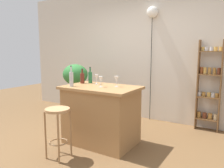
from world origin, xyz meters
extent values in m
plane|color=brown|center=(0.00, 0.00, 0.00)|extent=(12.00, 12.00, 0.00)
cube|color=beige|center=(0.00, 1.95, 1.40)|extent=(6.40, 0.10, 2.80)
cube|color=#9E7042|center=(0.00, 0.30, 0.44)|extent=(1.07, 0.70, 0.87)
cube|color=#9E7042|center=(0.00, 0.30, 0.89)|extent=(1.16, 0.76, 0.04)
cylinder|color=#997047|center=(-0.33, -0.55, 0.33)|extent=(0.02, 0.02, 0.66)
cylinder|color=#997047|center=(-0.09, -0.55, 0.33)|extent=(0.02, 0.02, 0.66)
cylinder|color=#997047|center=(-0.33, -0.31, 0.33)|extent=(0.02, 0.02, 0.66)
cylinder|color=#997047|center=(-0.09, -0.31, 0.33)|extent=(0.02, 0.02, 0.66)
torus|color=#997047|center=(-0.21, -0.43, 0.22)|extent=(0.26, 0.26, 0.02)
cylinder|color=tan|center=(-0.21, -0.43, 0.68)|extent=(0.33, 0.33, 0.03)
cube|color=brown|center=(1.15, 1.80, 0.83)|extent=(0.02, 0.16, 1.66)
cube|color=brown|center=(1.54, 1.80, 0.83)|extent=(0.02, 0.16, 1.66)
cube|color=brown|center=(1.35, 1.80, 0.21)|extent=(0.37, 0.16, 0.02)
cylinder|color=#AD7A38|center=(1.20, 1.81, 0.27)|extent=(0.07, 0.07, 0.11)
cylinder|color=brown|center=(1.30, 1.81, 0.27)|extent=(0.07, 0.07, 0.11)
cylinder|color=#AD7A38|center=(1.40, 1.80, 0.27)|extent=(0.07, 0.07, 0.11)
cylinder|color=beige|center=(1.49, 1.80, 0.27)|extent=(0.07, 0.07, 0.11)
cube|color=brown|center=(1.35, 1.80, 0.62)|extent=(0.37, 0.16, 0.02)
cylinder|color=silver|center=(1.19, 1.80, 0.67)|extent=(0.06, 0.06, 0.08)
cylinder|color=#AD7A38|center=(1.27, 1.80, 0.67)|extent=(0.06, 0.06, 0.08)
cylinder|color=gold|center=(1.35, 1.81, 0.67)|extent=(0.06, 0.06, 0.08)
cylinder|color=silver|center=(1.42, 1.79, 0.67)|extent=(0.06, 0.06, 0.08)
cylinder|color=#AD7A38|center=(1.49, 1.80, 0.67)|extent=(0.06, 0.06, 0.08)
cube|color=brown|center=(1.35, 1.80, 1.04)|extent=(0.37, 0.16, 0.02)
cylinder|color=#994C23|center=(1.20, 1.81, 1.10)|extent=(0.06, 0.06, 0.12)
cylinder|color=gold|center=(1.26, 1.80, 1.10)|extent=(0.06, 0.06, 0.12)
cylinder|color=#AD7A38|center=(1.34, 1.79, 1.10)|extent=(0.06, 0.06, 0.12)
cylinder|color=#AD7A38|center=(1.42, 1.80, 1.10)|extent=(0.06, 0.06, 0.12)
cylinder|color=brown|center=(1.50, 1.79, 1.10)|extent=(0.06, 0.06, 0.12)
cube|color=brown|center=(1.35, 1.80, 1.45)|extent=(0.37, 0.16, 0.02)
cylinder|color=gold|center=(1.21, 1.80, 1.49)|extent=(0.06, 0.06, 0.07)
cylinder|color=silver|center=(1.27, 1.79, 1.49)|extent=(0.06, 0.06, 0.07)
cylinder|color=silver|center=(1.35, 1.79, 1.49)|extent=(0.06, 0.06, 0.07)
cylinder|color=gold|center=(1.42, 1.80, 1.49)|extent=(0.06, 0.06, 0.07)
cylinder|color=gold|center=(1.50, 1.81, 1.49)|extent=(0.06, 0.06, 0.07)
cylinder|color=#2D2823|center=(-1.16, 1.05, 0.19)|extent=(0.34, 0.34, 0.38)
cylinder|color=#A86B4C|center=(-1.16, 1.05, 0.50)|extent=(0.29, 0.29, 0.24)
cylinder|color=brown|center=(-1.16, 1.05, 0.70)|extent=(0.03, 0.03, 0.16)
ellipsoid|color=#2D7033|center=(-1.16, 1.05, 0.97)|extent=(0.54, 0.49, 0.43)
cylinder|color=#236638|center=(-0.36, 0.51, 1.01)|extent=(0.07, 0.07, 0.19)
cylinder|color=#236638|center=(-0.36, 0.51, 1.14)|extent=(0.03, 0.03, 0.07)
cylinder|color=black|center=(-0.36, 0.51, 1.18)|extent=(0.03, 0.03, 0.01)
cylinder|color=#5B2319|center=(-0.46, 0.41, 1.00)|extent=(0.07, 0.07, 0.17)
cylinder|color=#5B2319|center=(-0.46, 0.41, 1.12)|extent=(0.03, 0.03, 0.07)
cylinder|color=black|center=(-0.46, 0.41, 1.16)|extent=(0.03, 0.03, 0.01)
cylinder|color=#B2B2B7|center=(-0.40, 0.07, 1.02)|extent=(0.06, 0.06, 0.22)
cylinder|color=#B2B2B7|center=(-0.40, 0.07, 1.18)|extent=(0.02, 0.02, 0.09)
cylinder|color=black|center=(-0.40, 0.07, 1.23)|extent=(0.03, 0.03, 0.01)
cylinder|color=silver|center=(0.03, 0.26, 0.92)|extent=(0.06, 0.06, 0.00)
cylinder|color=silver|center=(0.03, 0.26, 0.95)|extent=(0.01, 0.01, 0.07)
cone|color=silver|center=(0.03, 0.26, 1.03)|extent=(0.07, 0.07, 0.08)
cylinder|color=silver|center=(-0.19, 0.46, 0.92)|extent=(0.06, 0.06, 0.00)
cylinder|color=silver|center=(-0.19, 0.46, 0.95)|extent=(0.01, 0.01, 0.07)
cone|color=silver|center=(-0.19, 0.46, 1.03)|extent=(0.07, 0.07, 0.08)
cylinder|color=silver|center=(0.21, 0.41, 0.92)|extent=(0.06, 0.06, 0.00)
cylinder|color=silver|center=(0.21, 0.41, 0.95)|extent=(0.01, 0.01, 0.07)
cone|color=silver|center=(0.21, 0.41, 1.03)|extent=(0.07, 0.07, 0.08)
cylinder|color=black|center=(0.21, 1.84, 1.11)|extent=(0.01, 0.01, 2.23)
sphere|color=white|center=(0.21, 1.84, 2.23)|extent=(0.23, 0.23, 0.23)
camera|label=1|loc=(1.93, -2.53, 1.47)|focal=35.84mm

